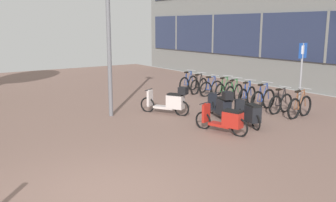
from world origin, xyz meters
TOP-DOWN VIEW (x-y plane):
  - ground at (1.43, 0.00)m, footprint 21.00×40.00m
  - bicycle_rack_00 at (7.78, 1.81)m, footprint 1.41×0.48m
  - bicycle_rack_01 at (7.77, 2.58)m, footprint 1.29×0.48m
  - bicycle_rack_02 at (7.73, 3.34)m, footprint 1.43×0.48m
  - bicycle_rack_03 at (7.71, 4.10)m, footprint 1.37×0.54m
  - bicycle_rack_04 at (7.77, 4.87)m, footprint 1.37×0.54m
  - bicycle_rack_05 at (7.98, 5.63)m, footprint 1.35×0.49m
  - bicycle_rack_06 at (7.93, 6.40)m, footprint 1.28×0.48m
  - bicycle_rack_07 at (7.86, 7.16)m, footprint 1.31×0.54m
  - bicycle_rack_08 at (7.86, 7.93)m, footprint 1.36×0.53m
  - scooter_near at (5.57, 1.97)m, footprint 0.76×1.58m
  - scooter_mid at (4.45, 1.82)m, footprint 0.71×1.71m
  - scooter_far at (5.48, 3.09)m, footprint 0.87×1.72m
  - scooter_extra at (4.49, 4.58)m, footprint 1.07×1.65m
  - parking_sign at (8.11, 2.09)m, footprint 0.40×0.07m
  - lamp_post at (2.73, 5.53)m, footprint 0.20×0.52m

SIDE VIEW (x-z plane):
  - ground at x=1.43m, z-range -0.09..0.04m
  - bicycle_rack_06 at x=7.93m, z-range -0.14..0.79m
  - bicycle_rack_01 at x=7.77m, z-range -0.14..0.81m
  - bicycle_rack_07 at x=7.86m, z-range -0.14..0.81m
  - bicycle_rack_05 at x=7.98m, z-range -0.15..0.83m
  - bicycle_rack_08 at x=7.86m, z-range -0.15..0.85m
  - bicycle_rack_00 at x=7.78m, z-range -0.15..0.85m
  - bicycle_rack_04 at x=7.77m, z-range -0.15..0.85m
  - bicycle_rack_03 at x=7.71m, z-range -0.15..0.86m
  - bicycle_rack_02 at x=7.73m, z-range -0.15..0.87m
  - scooter_near at x=5.57m, z-range 0.01..0.75m
  - scooter_mid at x=4.45m, z-range -0.02..0.80m
  - scooter_far at x=5.48m, z-range -0.05..0.95m
  - scooter_extra at x=4.49m, z-range -0.05..0.95m
  - parking_sign at x=8.11m, z-range 0.29..2.71m
  - lamp_post at x=2.73m, z-range 0.32..5.87m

